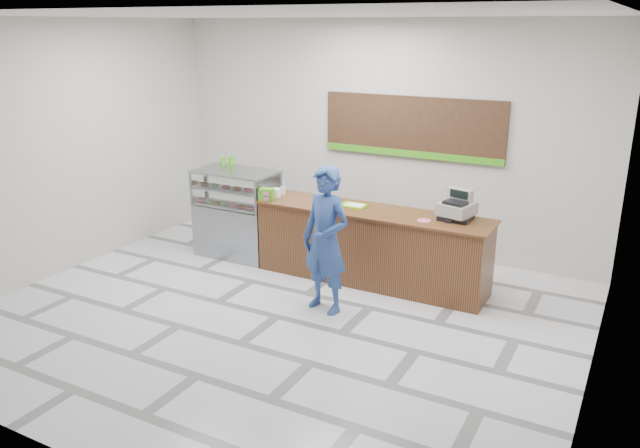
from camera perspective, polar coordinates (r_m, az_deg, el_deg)
The scene contains 16 objects.
floor at distance 7.71m, azimuth -3.96°, elevation -8.44°, with size 7.00×7.00×0.00m, color silver.
back_wall at distance 9.72m, azimuth 5.36°, elevation 7.94°, with size 7.00×7.00×0.00m, color beige.
ceiling at distance 6.92m, azimuth -4.61°, elevation 18.54°, with size 7.00×7.00×0.00m, color silver.
sales_counter at distance 8.53m, azimuth 4.67°, elevation -2.03°, with size 3.26×0.76×1.03m.
display_case at distance 9.54m, azimuth -7.59°, elevation 1.04°, with size 1.22×0.72×1.33m.
menu_board at distance 9.45m, azimuth 8.39°, elevation 8.68°, with size 2.80×0.06×0.90m.
cash_register at distance 8.12m, azimuth 12.41°, elevation 1.41°, with size 0.48×0.49×0.37m.
card_terminal at distance 8.01m, azimuth 11.80°, elevation 0.33°, with size 0.08×0.15×0.04m, color black.
serving_tray at distance 8.54m, azimuth 3.08°, elevation 1.72°, with size 0.34×0.25×0.02m.
napkin_box at distance 9.00m, azimuth -4.13°, elevation 2.86°, with size 0.14×0.14×0.12m, color white.
straw_cup at distance 9.14m, azimuth -3.40°, elevation 3.09°, with size 0.07×0.07×0.11m, color silver.
promo_box at distance 8.81m, azimuth -4.91°, elevation 2.71°, with size 0.20×0.13×0.18m, color #3F9D18.
donut_decal at distance 8.00m, azimuth 9.48°, elevation 0.32°, with size 0.18×0.18×0.00m, color #E05E80.
green_cup_left at distance 9.75m, azimuth -8.84°, elevation 5.71°, with size 0.08×0.08×0.13m, color #3F9D18.
green_cup_right at distance 9.70m, azimuth -8.06°, elevation 5.74°, with size 0.09×0.09×0.15m, color #3F9D18.
customer at distance 7.54m, azimuth 0.54°, elevation -1.49°, with size 0.66×0.44×1.82m, color navy.
Camera 1 is at (3.74, -5.82, 3.41)m, focal length 35.00 mm.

